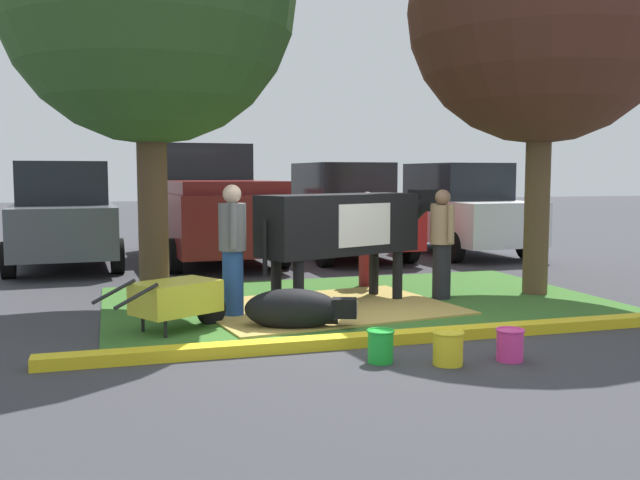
# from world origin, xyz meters

# --- Properties ---
(ground_plane) EXTENTS (80.00, 80.00, 0.00)m
(ground_plane) POSITION_xyz_m (0.00, 0.00, 0.00)
(ground_plane) COLOR #38383D
(grass_island) EXTENTS (6.87, 4.42, 0.02)m
(grass_island) POSITION_xyz_m (0.57, 1.64, 0.01)
(grass_island) COLOR #386B28
(grass_island) RESTS_ON ground
(curb_yellow) EXTENTS (8.07, 0.24, 0.12)m
(curb_yellow) POSITION_xyz_m (0.57, -0.72, 0.06)
(curb_yellow) COLOR yellow
(curb_yellow) RESTS_ON ground
(hay_bedding) EXTENTS (3.51, 2.84, 0.04)m
(hay_bedding) POSITION_xyz_m (-0.01, 1.24, 0.03)
(hay_bedding) COLOR tan
(hay_bedding) RESTS_ON ground
(shade_tree_right) EXTENTS (3.89, 3.89, 6.11)m
(shade_tree_right) POSITION_xyz_m (3.31, 1.49, 4.15)
(shade_tree_right) COLOR brown
(shade_tree_right) RESTS_ON ground
(cow_holstein) EXTENTS (3.01, 1.55, 1.56)m
(cow_holstein) POSITION_xyz_m (0.33, 1.48, 1.11)
(cow_holstein) COLOR black
(cow_holstein) RESTS_ON ground
(calf_lying) EXTENTS (1.33, 0.81, 0.48)m
(calf_lying) POSITION_xyz_m (-0.71, 0.20, 0.24)
(calf_lying) COLOR black
(calf_lying) RESTS_ON ground
(person_handler) EXTENTS (0.34, 0.53, 1.66)m
(person_handler) POSITION_xyz_m (-1.28, 1.07, 0.89)
(person_handler) COLOR #23478C
(person_handler) RESTS_ON ground
(person_visitor_near) EXTENTS (0.34, 0.45, 1.51)m
(person_visitor_near) POSITION_xyz_m (1.17, 2.86, 0.80)
(person_visitor_near) COLOR maroon
(person_visitor_near) RESTS_ON ground
(person_visitor_far) EXTENTS (0.34, 0.53, 1.57)m
(person_visitor_far) POSITION_xyz_m (1.78, 1.48, 0.84)
(person_visitor_far) COLOR black
(person_visitor_far) RESTS_ON ground
(wheelbarrow) EXTENTS (1.52, 1.15, 0.63)m
(wheelbarrow) POSITION_xyz_m (-2.01, 0.50, 0.39)
(wheelbarrow) COLOR gold
(wheelbarrow) RESTS_ON ground
(bucket_green) EXTENTS (0.27, 0.27, 0.32)m
(bucket_green) POSITION_xyz_m (-0.29, -1.39, 0.17)
(bucket_green) COLOR green
(bucket_green) RESTS_ON ground
(bucket_yellow) EXTENTS (0.31, 0.31, 0.32)m
(bucket_yellow) POSITION_xyz_m (0.29, -1.65, 0.17)
(bucket_yellow) COLOR yellow
(bucket_yellow) RESTS_ON ground
(bucket_pink) EXTENTS (0.28, 0.28, 0.31)m
(bucket_pink) POSITION_xyz_m (0.93, -1.69, 0.16)
(bucket_pink) COLOR #EA3893
(bucket_pink) RESTS_ON ground
(sedan_silver) EXTENTS (2.18, 4.48, 2.02)m
(sedan_silver) POSITION_xyz_m (-3.57, 6.95, 0.98)
(sedan_silver) COLOR #4C5156
(sedan_silver) RESTS_ON ground
(pickup_truck_maroon) EXTENTS (2.41, 5.49, 2.42)m
(pickup_truck_maroon) POSITION_xyz_m (-0.71, 7.16, 1.11)
(pickup_truck_maroon) COLOR maroon
(pickup_truck_maroon) RESTS_ON ground
(sedan_red) EXTENTS (2.18, 4.48, 2.02)m
(sedan_red) POSITION_xyz_m (2.06, 6.83, 0.98)
(sedan_red) COLOR red
(sedan_red) RESTS_ON ground
(hatchback_white) EXTENTS (2.18, 4.48, 2.02)m
(hatchback_white) POSITION_xyz_m (4.73, 6.70, 0.98)
(hatchback_white) COLOR silver
(hatchback_white) RESTS_ON ground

